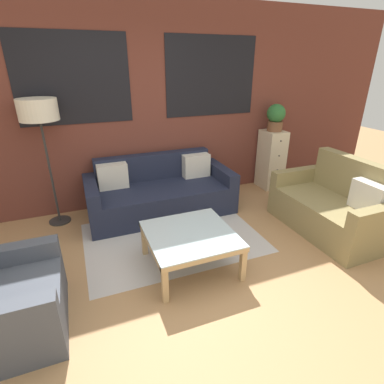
{
  "coord_description": "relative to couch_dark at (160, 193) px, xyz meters",
  "views": [
    {
      "loc": [
        -1.04,
        -1.85,
        2.0
      ],
      "look_at": [
        0.19,
        1.24,
        0.55
      ],
      "focal_mm": 28.0,
      "sensor_mm": 36.0,
      "label": 1
    }
  ],
  "objects": [
    {
      "name": "armchair_corner",
      "position": [
        -1.73,
        -1.61,
        -0.0
      ],
      "size": [
        0.8,
        0.9,
        0.84
      ],
      "color": "#474C56",
      "rests_on": "ground_plane"
    },
    {
      "name": "wall_back_brick",
      "position": [
        0.02,
        0.49,
        1.13
      ],
      "size": [
        8.4,
        0.09,
        2.8
      ],
      "color": "brown",
      "rests_on": "ground_plane"
    },
    {
      "name": "potted_plant",
      "position": [
        2.01,
        0.22,
        0.92
      ],
      "size": [
        0.29,
        0.29,
        0.43
      ],
      "color": "brown",
      "rests_on": "drawer_cabinet"
    },
    {
      "name": "rug",
      "position": [
        -0.07,
        -0.76,
        -0.28
      ],
      "size": [
        2.09,
        1.49,
        0.0
      ],
      "color": "#BCB7B2",
      "rests_on": "ground_plane"
    },
    {
      "name": "floor_lamp",
      "position": [
        -1.37,
        0.2,
        1.15
      ],
      "size": [
        0.45,
        0.45,
        1.62
      ],
      "color": "#2D2D2D",
      "rests_on": "ground_plane"
    },
    {
      "name": "settee_vintage",
      "position": [
        1.89,
        -1.32,
        0.03
      ],
      "size": [
        0.8,
        1.44,
        0.92
      ],
      "color": "olive",
      "rests_on": "ground_plane"
    },
    {
      "name": "couch_dark",
      "position": [
        0.0,
        0.0,
        0.0
      ],
      "size": [
        2.01,
        0.88,
        0.78
      ],
      "color": "#1E2338",
      "rests_on": "ground_plane"
    },
    {
      "name": "ground_plane",
      "position": [
        0.02,
        -1.95,
        -0.28
      ],
      "size": [
        16.0,
        16.0,
        0.0
      ],
      "primitive_type": "plane",
      "color": "#AD7F51"
    },
    {
      "name": "coffee_table",
      "position": [
        -0.07,
        -1.36,
        0.07
      ],
      "size": [
        0.87,
        0.87,
        0.41
      ],
      "color": "silver",
      "rests_on": "ground_plane"
    },
    {
      "name": "drawer_cabinet",
      "position": [
        2.01,
        0.22,
        0.21
      ],
      "size": [
        0.34,
        0.4,
        0.97
      ],
      "color": "beige",
      "rests_on": "ground_plane"
    }
  ]
}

